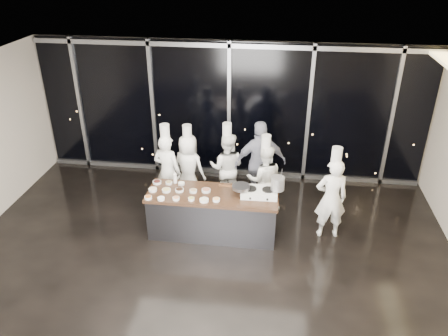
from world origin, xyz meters
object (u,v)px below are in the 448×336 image
object	(u,v)px
demo_counter	(213,213)
frying_pan	(241,187)
chef_center	(227,167)
chef_right	(264,179)
stove	(259,192)
chef_side	(331,198)
chef_far_left	(167,171)
stock_pot	(278,183)
guest	(260,163)
chef_left	(189,167)

from	to	relation	value
demo_counter	frying_pan	distance (m)	0.81
chef_center	chef_right	bearing A→B (deg)	158.61
stove	chef_side	world-z (taller)	chef_side
chef_far_left	chef_side	xyz separation A→B (m)	(3.28, -0.59, -0.01)
frying_pan	chef_center	world-z (taller)	chef_center
chef_center	stock_pot	bearing A→B (deg)	133.52
stock_pot	chef_right	xyz separation A→B (m)	(-0.27, 0.87, -0.40)
stove	frying_pan	xyz separation A→B (m)	(-0.35, -0.03, 0.10)
demo_counter	guest	bearing A→B (deg)	57.79
chef_center	chef_left	bearing A→B (deg)	5.65
demo_counter	chef_far_left	distance (m)	1.42
chef_far_left	chef_left	bearing A→B (deg)	-116.34
stove	chef_left	distance (m)	1.99
guest	demo_counter	bearing A→B (deg)	42.93
chef_center	chef_side	bearing A→B (deg)	155.06
chef_left	chef_side	world-z (taller)	chef_side
chef_far_left	chef_left	distance (m)	0.54
chef_left	demo_counter	bearing A→B (deg)	137.51
chef_right	chef_side	bearing A→B (deg)	143.25
frying_pan	guest	world-z (taller)	guest
stock_pot	chef_side	world-z (taller)	chef_side
chef_right	chef_center	bearing A→B (deg)	-31.04
chef_right	chef_side	size ratio (longest dim) A/B	0.93
chef_right	guest	bearing A→B (deg)	-80.34
demo_counter	stock_pot	world-z (taller)	stock_pot
stove	chef_center	world-z (taller)	chef_center
guest	chef_right	bearing A→B (deg)	92.74
stove	chef_side	bearing A→B (deg)	6.69
demo_counter	chef_left	bearing A→B (deg)	120.32
demo_counter	chef_right	bearing A→B (deg)	45.59
stove	chef_right	xyz separation A→B (m)	(0.06, 0.89, -0.20)
stove	stock_pot	world-z (taller)	stock_pot
stock_pot	chef_center	bearing A→B (deg)	131.81
chef_left	chef_side	bearing A→B (deg)	178.39
demo_counter	chef_far_left	world-z (taller)	chef_far_left
frying_pan	chef_left	distance (m)	1.76
stove	frying_pan	bearing A→B (deg)	-176.79
frying_pan	guest	size ratio (longest dim) A/B	0.31
stove	chef_center	size ratio (longest dim) A/B	0.38
chef_side	frying_pan	bearing A→B (deg)	-1.21
stove	chef_left	size ratio (longest dim) A/B	0.39
chef_far_left	chef_right	size ratio (longest dim) A/B	1.09
chef_far_left	chef_center	size ratio (longest dim) A/B	1.05
chef_side	chef_center	bearing A→B (deg)	-35.22
stock_pot	chef_center	world-z (taller)	chef_center
chef_left	frying_pan	bearing A→B (deg)	152.84
stove	guest	xyz separation A→B (m)	(-0.05, 1.24, -0.03)
frying_pan	chef_side	distance (m)	1.71
stock_pot	frying_pan	bearing A→B (deg)	-175.68
chef_left	guest	xyz separation A→B (m)	(1.53, 0.06, 0.17)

